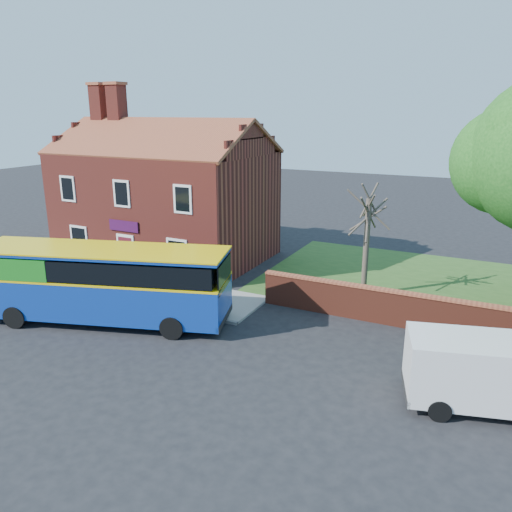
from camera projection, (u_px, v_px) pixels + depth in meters
The scene contains 7 objects.
ground at pixel (142, 354), 19.10m from camera, with size 120.00×120.00×0.00m, color black.
pavement at pixel (107, 281), 27.01m from camera, with size 18.00×3.50×0.12m, color gray.
kerb at pixel (83, 291), 25.50m from camera, with size 18.00×0.15×0.14m, color slate.
shop_building at pixel (166, 203), 31.02m from camera, with size 12.30×8.13×10.50m.
bus at pixel (95, 280), 21.65m from camera, with size 11.26×5.88×3.33m.
van_near at pixel (495, 372), 15.27m from camera, with size 5.60×3.38×2.30m.
bare_tree at pixel (366, 242), 24.38m from camera, with size 2.02×2.40×5.38m.
Camera 1 is at (11.58, -13.54, 8.99)m, focal length 35.00 mm.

